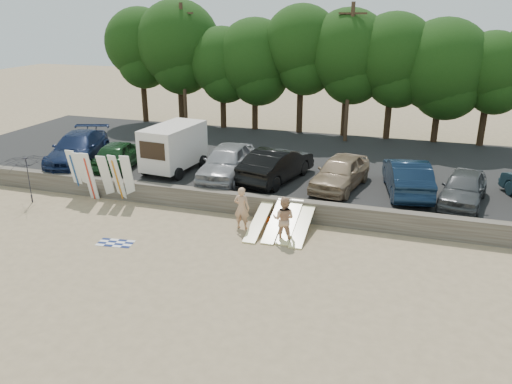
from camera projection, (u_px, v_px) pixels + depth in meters
ground at (242, 242)px, 20.95m from camera, size 120.00×120.00×0.00m
seawall at (262, 206)px, 23.47m from camera, size 44.00×0.50×1.00m
parking_lot at (298, 165)px, 30.23m from camera, size 44.00×14.50×0.70m
treeline at (309, 53)px, 34.83m from camera, size 33.06×6.33×9.35m
utility_poles at (349, 71)px, 32.85m from camera, size 25.80×0.26×9.00m
box_trailer at (174, 146)px, 27.49m from camera, size 2.65×4.24×2.57m
car_0 at (78, 149)px, 29.06m from camera, size 4.16×6.53×1.76m
car_1 at (120, 154)px, 28.32m from camera, size 2.67×4.93×1.59m
car_2 at (227, 162)px, 26.45m from camera, size 2.43×5.43×1.81m
car_3 at (277, 165)px, 26.08m from camera, size 3.06×5.62×1.76m
car_4 at (340, 172)px, 25.03m from camera, size 2.82×5.13×1.65m
car_5 at (407, 176)px, 24.28m from camera, size 2.70×5.45×1.72m
car_6 at (464, 188)px, 23.00m from camera, size 2.63×4.74×1.52m
surfboard_upright_0 at (76, 173)px, 25.74m from camera, size 0.52×0.63×2.55m
surfboard_upright_1 at (84, 174)px, 25.57m from camera, size 0.57×0.88×2.50m
surfboard_upright_2 at (90, 176)px, 25.17m from camera, size 0.52×0.59×2.56m
surfboard_upright_3 at (106, 178)px, 25.05m from camera, size 0.59×0.89×2.50m
surfboard_upright_4 at (118, 178)px, 24.91m from camera, size 0.59×0.74×2.54m
surfboard_upright_5 at (128, 179)px, 24.80m from camera, size 0.57×0.68×2.55m
surfboard_low_0 at (259, 221)px, 21.95m from camera, size 0.56×2.92×0.84m
surfboard_low_1 at (276, 221)px, 21.79m from camera, size 0.56×2.86×1.03m
surfboard_low_2 at (290, 221)px, 21.72m from camera, size 0.56×2.86×1.03m
surfboard_low_3 at (303, 225)px, 21.46m from camera, size 0.56×2.89×0.93m
beachgoer_a at (242, 208)px, 21.96m from camera, size 0.71×0.47×1.94m
beachgoer_b at (284, 219)px, 20.77m from camera, size 0.96×0.76×1.96m
cooler at (302, 223)px, 22.45m from camera, size 0.43×0.37×0.32m
gear_bag at (270, 220)px, 22.91m from camera, size 0.31×0.26×0.22m
beach_towel at (116, 243)px, 20.86m from camera, size 1.67×1.67×0.00m
beach_umbrella at (27, 179)px, 24.87m from camera, size 3.80×3.78×2.48m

